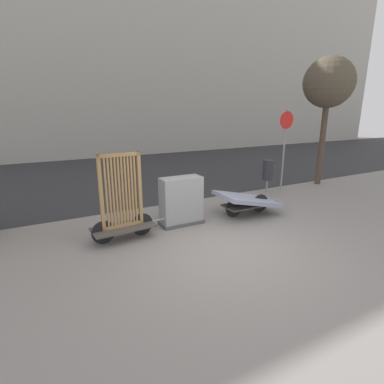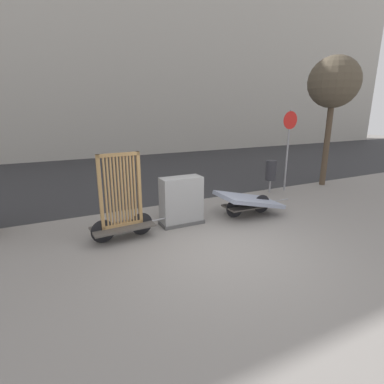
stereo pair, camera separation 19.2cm
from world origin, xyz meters
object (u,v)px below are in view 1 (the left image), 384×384
Objects in this scene: sign_post at (285,139)px; street_tree at (329,84)px; bike_cart_with_mattress at (248,200)px; bike_cart_with_bedframe at (123,210)px; utility_cabinet at (181,203)px; trash_bin at (268,170)px.

street_tree is (1.87, 0.01, 1.82)m from sign_post.
bike_cart_with_mattress is 5.75m from street_tree.
bike_cart_with_bedframe is 1.52m from utility_cabinet.
bike_cart_with_bedframe is 1.74× the size of utility_cabinet.
trash_bin is 3.80m from street_tree.
bike_cart_with_bedframe is 0.45× the size of street_tree.
trash_bin is (3.87, 1.28, 0.21)m from utility_cabinet.
street_tree is at bearing 0.25° from sign_post.
trash_bin is at bearing 11.64° from bike_cart_with_bedframe.
bike_cart_with_mattress is 0.80× the size of sign_post.
bike_cart_with_bedframe is at bearing -178.87° from bike_cart_with_mattress.
sign_post is (4.52, 1.27, 1.23)m from utility_cabinet.
bike_cart_with_bedframe is 8.55m from street_tree.
bike_cart_with_mattress is at bearing -143.21° from trash_bin.
bike_cart_with_bedframe reaches higher than bike_cart_with_mattress.
utility_cabinet is at bearing -164.32° from sign_post.
bike_cart_with_bedframe is at bearing -169.23° from street_tree.
bike_cart_with_bedframe is at bearing -164.38° from trash_bin.
utility_cabinet reaches higher than trash_bin.
sign_post is at bearing 30.43° from bike_cart_with_mattress.
sign_post is (6.02, 1.49, 1.10)m from bike_cart_with_bedframe.
trash_bin is 0.40× the size of sign_post.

